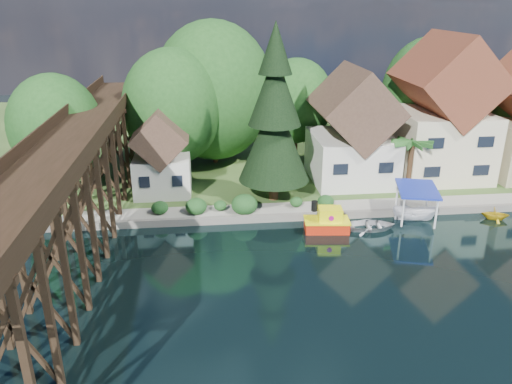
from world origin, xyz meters
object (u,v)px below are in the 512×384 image
at_px(shed, 162,157).
at_px(boat_canopy, 415,207).
at_px(trestle_bridge, 80,178).
at_px(conifer, 275,119).
at_px(boat_yellow, 495,213).
at_px(tugboat, 327,222).
at_px(boat_white_a, 372,224).
at_px(house_left, 352,134).
at_px(palm_tree, 412,145).
at_px(house_center, 442,117).

height_order(shed, boat_canopy, shed).
height_order(trestle_bridge, conifer, conifer).
height_order(trestle_bridge, boat_yellow, trestle_bridge).
bearing_deg(tugboat, boat_white_a, -1.90).
height_order(conifer, boat_canopy, conifer).
relative_size(trestle_bridge, boat_canopy, 8.64).
xyz_separation_m(house_left, shed, (-18.00, -1.50, -1.31)).
bearing_deg(boat_canopy, boat_yellow, -3.88).
distance_m(trestle_bridge, palm_tree, 28.31).
height_order(palm_tree, boat_yellow, palm_tree).
relative_size(palm_tree, tugboat, 1.38).
xyz_separation_m(house_center, shed, (-27.00, -2.00, -2.59)).
xyz_separation_m(tugboat, boat_yellow, (14.45, 0.63, -0.19)).
bearing_deg(palm_tree, trestle_bridge, -165.61).
distance_m(house_left, shed, 18.11).
height_order(tugboat, boat_yellow, tugboat).
relative_size(trestle_bridge, boat_white_a, 11.49).
bearing_deg(house_center, conifer, -164.37).
xyz_separation_m(boat_white_a, boat_canopy, (4.03, 1.21, 0.84)).
distance_m(conifer, tugboat, 9.79).
xyz_separation_m(conifer, palm_tree, (12.58, 0.51, -2.80)).
height_order(trestle_bridge, tugboat, trestle_bridge).
bearing_deg(house_left, house_center, 3.18).
bearing_deg(tugboat, house_left, 65.23).
xyz_separation_m(shed, palm_tree, (22.42, -2.29, 1.17)).
distance_m(tugboat, boat_yellow, 14.47).
bearing_deg(house_center, boat_white_a, -133.10).
relative_size(house_left, boat_canopy, 2.15).
height_order(house_center, conifer, conifer).
bearing_deg(shed, boat_canopy, -19.85).
bearing_deg(trestle_bridge, boat_yellow, 2.28).
distance_m(conifer, boat_yellow, 20.02).
bearing_deg(conifer, boat_yellow, -16.24).
height_order(trestle_bridge, house_center, house_center).
distance_m(shed, conifer, 10.97).
height_order(tugboat, boat_canopy, boat_canopy).
xyz_separation_m(house_left, boat_white_a, (-1.08, -10.27, -4.74)).
relative_size(conifer, boat_canopy, 2.96).
relative_size(conifer, boat_yellow, 6.89).
xyz_separation_m(trestle_bridge, tugboat, (18.32, 0.68, -4.58)).
bearing_deg(house_center, trestle_bridge, -160.51).
height_order(house_left, boat_yellow, house_left).
relative_size(house_left, boat_yellow, 5.00).
relative_size(house_center, palm_tree, 2.69).
relative_size(house_center, boat_yellow, 6.31).
relative_size(house_left, shed, 1.40).
xyz_separation_m(conifer, boat_canopy, (11.11, -4.76, -6.56)).
bearing_deg(trestle_bridge, tugboat, 2.11).
relative_size(trestle_bridge, house_center, 3.18).
bearing_deg(house_left, conifer, -152.21).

